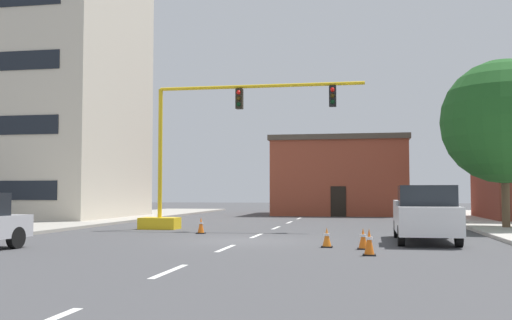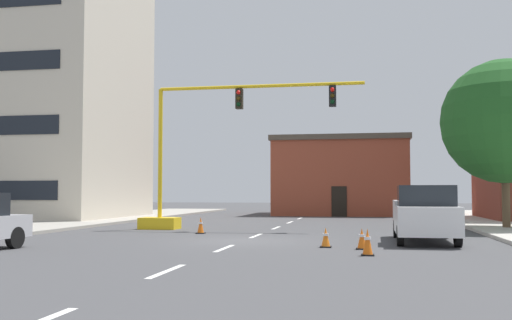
# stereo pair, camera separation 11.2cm
# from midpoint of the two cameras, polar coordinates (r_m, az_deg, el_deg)

# --- Properties ---
(ground_plane) EXTENTS (160.00, 160.00, 0.00)m
(ground_plane) POSITION_cam_midpoint_polar(r_m,az_deg,el_deg) (21.74, -1.05, -7.74)
(ground_plane) COLOR #424244
(sidewalk_left) EXTENTS (6.00, 56.00, 0.14)m
(sidewalk_left) POSITION_cam_midpoint_polar(r_m,az_deg,el_deg) (33.57, -18.97, -5.83)
(sidewalk_left) COLOR #9E998E
(sidewalk_left) RESTS_ON ground_plane
(lane_stripe_seg_1) EXTENTS (0.16, 2.40, 0.01)m
(lane_stripe_seg_1) POSITION_cam_midpoint_polar(r_m,az_deg,el_deg) (13.56, -8.31, -10.49)
(lane_stripe_seg_1) COLOR silver
(lane_stripe_seg_1) RESTS_ON ground_plane
(lane_stripe_seg_2) EXTENTS (0.16, 2.40, 0.01)m
(lane_stripe_seg_2) POSITION_cam_midpoint_polar(r_m,az_deg,el_deg) (18.82, -2.88, -8.44)
(lane_stripe_seg_2) COLOR silver
(lane_stripe_seg_2) RESTS_ON ground_plane
(lane_stripe_seg_3) EXTENTS (0.16, 2.40, 0.01)m
(lane_stripe_seg_3) POSITION_cam_midpoint_polar(r_m,az_deg,el_deg) (24.19, 0.13, -7.27)
(lane_stripe_seg_3) COLOR silver
(lane_stripe_seg_3) RESTS_ON ground_plane
(lane_stripe_seg_4) EXTENTS (0.16, 2.40, 0.01)m
(lane_stripe_seg_4) POSITION_cam_midpoint_polar(r_m,az_deg,el_deg) (29.61, 2.04, -6.51)
(lane_stripe_seg_4) COLOR silver
(lane_stripe_seg_4) RESTS_ON ground_plane
(lane_stripe_seg_5) EXTENTS (0.16, 2.40, 0.01)m
(lane_stripe_seg_5) POSITION_cam_midpoint_polar(r_m,az_deg,el_deg) (35.05, 3.35, -5.98)
(lane_stripe_seg_5) COLOR silver
(lane_stripe_seg_5) RESTS_ON ground_plane
(lane_stripe_seg_6) EXTENTS (0.16, 2.40, 0.01)m
(lane_stripe_seg_6) POSITION_cam_midpoint_polar(r_m,az_deg,el_deg) (40.51, 4.31, -5.59)
(lane_stripe_seg_6) COLOR silver
(lane_stripe_seg_6) RESTS_ON ground_plane
(building_tall_left) EXTENTS (16.32, 11.81, 19.02)m
(building_tall_left) POSITION_cam_midpoint_polar(r_m,az_deg,el_deg) (44.28, -22.09, 7.20)
(building_tall_left) COLOR beige
(building_tall_left) RESTS_ON ground_plane
(building_brick_center) EXTENTS (10.36, 9.87, 6.03)m
(building_brick_center) POSITION_cam_midpoint_polar(r_m,az_deg,el_deg) (48.31, 8.26, -1.59)
(building_brick_center) COLOR brown
(building_brick_center) RESTS_ON ground_plane
(traffic_signal_gantry) EXTENTS (10.65, 1.20, 6.83)m
(traffic_signal_gantry) POSITION_cam_midpoint_polar(r_m,az_deg,el_deg) (28.54, -6.31, -1.93)
(traffic_signal_gantry) COLOR yellow
(traffic_signal_gantry) RESTS_ON ground_plane
(tree_right_mid) EXTENTS (5.81, 5.81, 7.98)m
(tree_right_mid) POSITION_cam_midpoint_polar(r_m,az_deg,el_deg) (30.15, 22.78, 3.43)
(tree_right_mid) COLOR brown
(tree_right_mid) RESTS_ON ground_plane
(pickup_truck_white) EXTENTS (2.09, 5.43, 1.99)m
(pickup_truck_white) POSITION_cam_midpoint_polar(r_m,az_deg,el_deg) (21.91, 15.95, -5.04)
(pickup_truck_white) COLOR white
(pickup_truck_white) RESTS_ON ground_plane
(traffic_cone_roadside_a) EXTENTS (0.36, 0.36, 0.75)m
(traffic_cone_roadside_a) POSITION_cam_midpoint_polar(r_m,az_deg,el_deg) (16.93, 10.83, -7.75)
(traffic_cone_roadside_a) COLOR black
(traffic_cone_roadside_a) RESTS_ON ground_plane
(traffic_cone_roadside_b) EXTENTS (0.36, 0.36, 0.63)m
(traffic_cone_roadside_b) POSITION_cam_midpoint_polar(r_m,az_deg,el_deg) (19.23, 6.86, -7.40)
(traffic_cone_roadside_b) COLOR black
(traffic_cone_roadside_b) RESTS_ON ground_plane
(traffic_cone_roadside_c) EXTENTS (0.36, 0.36, 0.66)m
(traffic_cone_roadside_c) POSITION_cam_midpoint_polar(r_m,az_deg,el_deg) (18.75, 10.28, -7.44)
(traffic_cone_roadside_c) COLOR black
(traffic_cone_roadside_c) RESTS_ON ground_plane
(traffic_cone_roadside_d) EXTENTS (0.36, 0.36, 0.70)m
(traffic_cone_roadside_d) POSITION_cam_midpoint_polar(r_m,az_deg,el_deg) (25.58, -5.20, -6.26)
(traffic_cone_roadside_d) COLOR black
(traffic_cone_roadside_d) RESTS_ON ground_plane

